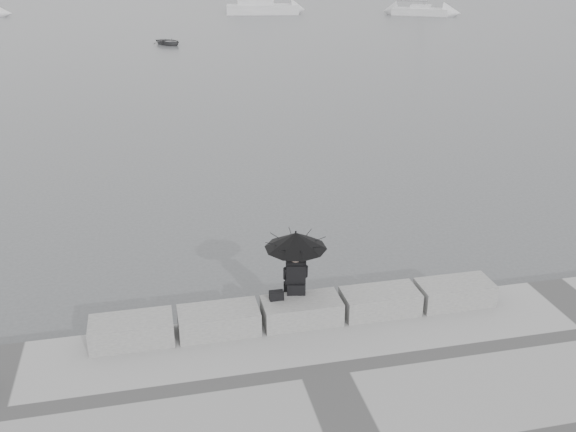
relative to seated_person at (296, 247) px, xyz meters
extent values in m
plane|color=#474A4C|center=(0.04, 0.08, -2.03)|extent=(360.00, 360.00, 0.00)
cube|color=slate|center=(-3.36, -0.37, -1.28)|extent=(1.60, 0.80, 0.50)
cube|color=slate|center=(-1.66, -0.37, -1.28)|extent=(1.60, 0.80, 0.50)
cube|color=slate|center=(0.04, -0.37, -1.28)|extent=(1.60, 0.80, 0.50)
cube|color=slate|center=(1.74, -0.37, -1.28)|extent=(1.60, 0.80, 0.50)
cube|color=slate|center=(3.44, -0.37, -1.28)|extent=(1.60, 0.80, 0.50)
sphere|color=#726056|center=(0.00, 0.02, -0.25)|extent=(0.21, 0.21, 0.21)
cylinder|color=black|center=(0.00, 0.01, -0.18)|extent=(0.02, 0.02, 1.00)
cone|color=black|center=(0.00, 0.01, 0.15)|extent=(1.28, 1.28, 0.33)
sphere|color=black|center=(0.00, 0.01, 0.34)|extent=(0.04, 0.04, 0.04)
cube|color=black|center=(-0.45, -0.22, -0.94)|extent=(0.29, 0.16, 0.19)
cube|color=silver|center=(29.80, 62.28, -1.68)|extent=(6.76, 5.45, 0.90)
cube|color=silver|center=(29.80, 62.28, -1.08)|extent=(2.77, 2.55, 0.50)
cylinder|color=gray|center=(29.80, 62.28, -0.43)|extent=(3.14, 2.01, 0.10)
cube|color=silver|center=(11.86, 67.63, -1.53)|extent=(8.81, 4.01, 1.20)
cube|color=silver|center=(11.86, 67.63, -0.43)|extent=(4.52, 2.80, 1.20)
imported|color=slate|center=(-0.44, 44.06, -1.79)|extent=(2.99, 2.62, 0.48)
camera|label=1|loc=(-2.71, -11.36, 5.64)|focal=40.00mm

